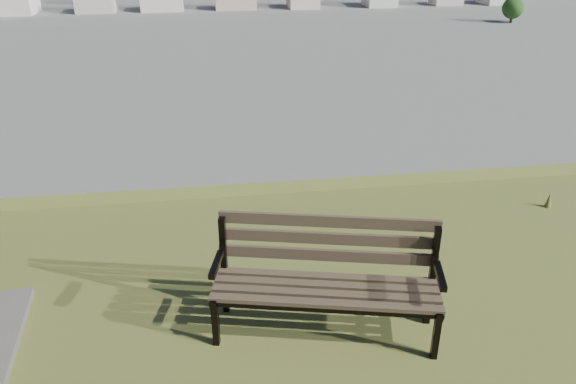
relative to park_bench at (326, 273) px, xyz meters
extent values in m
cube|color=#483B29|center=(-0.06, -0.27, -0.09)|extent=(1.72, 0.49, 0.03)
cube|color=#483B29|center=(-0.04, -0.15, -0.09)|extent=(1.72, 0.49, 0.03)
cube|color=#483B29|center=(-0.01, -0.04, -0.09)|extent=(1.72, 0.49, 0.03)
cube|color=#483B29|center=(0.02, 0.07, -0.09)|extent=(1.72, 0.49, 0.03)
cube|color=#483B29|center=(0.04, 0.15, 0.07)|extent=(1.71, 0.44, 0.10)
cube|color=#483B29|center=(0.04, 0.17, 0.21)|extent=(1.71, 0.44, 0.10)
cube|color=#483B29|center=(0.05, 0.19, 0.35)|extent=(1.71, 0.44, 0.10)
cube|color=black|center=(-0.88, -0.09, -0.30)|extent=(0.06, 0.07, 0.43)
cube|color=black|center=(-0.78, 0.32, -0.07)|extent=(0.06, 0.07, 0.89)
cube|color=black|center=(-0.83, 0.10, -0.12)|extent=(0.16, 0.48, 0.05)
cube|color=black|center=(-0.85, 0.05, 0.13)|extent=(0.13, 0.35, 0.04)
cube|color=black|center=(0.74, -0.48, -0.30)|extent=(0.06, 0.07, 0.43)
cube|color=black|center=(0.84, -0.08, -0.07)|extent=(0.06, 0.07, 0.89)
cube|color=black|center=(0.79, -0.29, -0.12)|extent=(0.16, 0.48, 0.05)
cube|color=black|center=(0.78, -0.34, 0.13)|extent=(0.13, 0.35, 0.04)
cube|color=black|center=(-0.07, -0.28, -0.13)|extent=(1.71, 0.45, 0.04)
cube|color=black|center=(0.02, 0.08, -0.13)|extent=(1.71, 0.45, 0.04)
cone|color=brown|center=(2.98, 1.68, -0.43)|extent=(0.08, 0.08, 0.18)
cube|color=beige|center=(-59.42, 198.48, -22.02)|extent=(11.00, 11.00, 7.00)
cube|color=#B9AB9F|center=(-35.42, 198.48, -22.02)|extent=(11.00, 11.00, 7.00)
cube|color=beige|center=(-11.42, 198.48, -22.02)|extent=(11.00, 11.00, 7.00)
cylinder|color=#332619|center=(90.58, 158.48, -24.47)|extent=(0.80, 0.80, 2.10)
sphere|color=#173913|center=(90.58, 158.48, -21.32)|extent=(6.30, 6.30, 6.30)
cylinder|color=#332619|center=(-39.42, 218.48, -24.17)|extent=(0.80, 0.80, 2.70)
camera|label=1|loc=(-0.83, -3.57, 2.48)|focal=35.00mm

